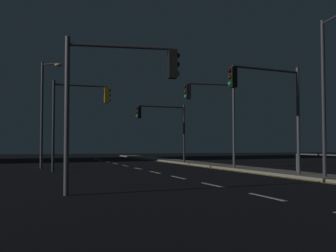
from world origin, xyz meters
TOP-DOWN VIEW (x-y plane):
  - ground_plane at (0.00, 17.50)m, footprint 112.00×112.00m
  - sidewalk_right at (6.17, 17.50)m, footprint 2.14×77.00m
  - lane_markings_center at (0.00, 21.00)m, footprint 0.14×50.00m
  - lane_edge_line at (4.85, 22.50)m, footprint 0.14×53.00m
  - traffic_light_near_left at (3.45, 30.58)m, footprint 4.39×0.77m
  - traffic_light_far_left at (-4.17, 11.11)m, footprint 3.72×0.71m
  - traffic_light_mid_right at (3.94, 15.18)m, footprint 4.20×0.80m
  - traffic_light_mid_left at (-4.16, 23.24)m, footprint 3.49×0.34m
  - traffic_light_overhead_east at (4.14, 22.05)m, footprint 3.40×0.47m
  - street_lamp_across_street at (5.96, 13.47)m, footprint 0.63×2.21m
  - street_lamp_corner at (-5.99, 27.19)m, footprint 1.41×1.00m

SIDE VIEW (x-z plane):
  - ground_plane at x=0.00m, z-range 0.00..0.00m
  - lane_edge_line at x=4.85m, z-range 0.00..0.01m
  - lane_markings_center at x=0.00m, z-range 0.00..0.01m
  - sidewalk_right at x=6.17m, z-range 0.00..0.14m
  - traffic_light_far_left at x=-4.17m, z-range 1.03..6.09m
  - traffic_light_near_left at x=3.45m, z-range 1.17..6.02m
  - traffic_light_mid_left at x=-4.16m, z-range 1.08..6.51m
  - traffic_light_mid_right at x=3.94m, z-range 1.25..6.56m
  - traffic_light_overhead_east at x=4.14m, z-range 1.24..6.81m
  - street_lamp_corner at x=-5.99m, z-range 0.70..7.93m
  - street_lamp_across_street at x=5.96m, z-range 0.90..8.18m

